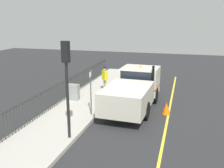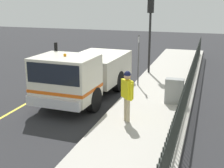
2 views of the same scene
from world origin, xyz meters
The scene contains 10 objects.
ground_plane centered at (0.00, 0.00, 0.00)m, with size 51.84×51.84×0.00m, color #2B2B2D.
sidewalk_slab centered at (2.98, 0.00, 0.09)m, with size 2.91×23.56×0.18m, color #B7B2A8.
lane_marking centered at (-2.11, 0.00, 0.00)m, with size 0.12×21.21×0.01m, color yellow.
work_truck centered at (-0.07, -1.73, 1.20)m, with size 2.53×6.06×2.47m.
worker_standing centered at (2.44, -3.92, 1.25)m, with size 0.49×0.52×1.75m.
iron_fence centered at (4.26, 0.00, 0.83)m, with size 0.04×20.07×1.29m.
traffic_light_near centered at (1.78, 3.27, 3.09)m, with size 0.32×0.25×4.10m.
utility_cabinet centered at (3.74, -1.55, 0.67)m, with size 0.71×0.39×0.99m, color gray.
traffic_cone centered at (-1.98, -1.12, 0.33)m, with size 0.46×0.46×0.66m, color orange.
street_sign centered at (1.80, 0.51, 1.67)m, with size 0.14×0.50×2.40m.
Camera 1 is at (-2.75, 12.46, 5.17)m, focal length 41.09 mm.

